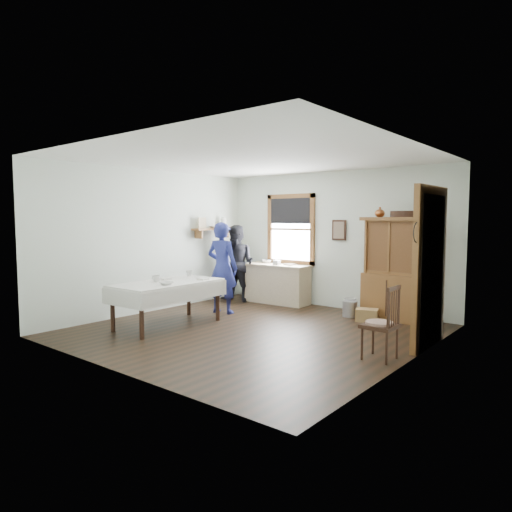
% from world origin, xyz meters
% --- Properties ---
extents(room, '(5.01, 5.01, 2.70)m').
position_xyz_m(room, '(0.00, 0.00, 1.35)').
color(room, black).
rests_on(room, ground).
extents(window, '(1.18, 0.07, 1.48)m').
position_xyz_m(window, '(-1.00, 2.46, 1.64)').
color(window, white).
rests_on(window, room).
extents(doorway, '(0.09, 1.14, 2.22)m').
position_xyz_m(doorway, '(2.46, 0.85, 1.16)').
color(doorway, '#41362F').
rests_on(doorway, room).
extents(wall_shelf, '(0.24, 1.00, 0.44)m').
position_xyz_m(wall_shelf, '(-2.37, 1.54, 1.57)').
color(wall_shelf, brown).
rests_on(wall_shelf, room).
extents(framed_picture, '(0.30, 0.04, 0.40)m').
position_xyz_m(framed_picture, '(0.15, 2.46, 1.55)').
color(framed_picture, '#371F13').
rests_on(framed_picture, room).
extents(rug_beater, '(0.01, 0.27, 0.27)m').
position_xyz_m(rug_beater, '(2.45, 0.30, 1.72)').
color(rug_beater, black).
rests_on(rug_beater, room).
extents(work_counter, '(1.45, 0.61, 0.82)m').
position_xyz_m(work_counter, '(-1.13, 2.17, 0.41)').
color(work_counter, '#CDB98E').
rests_on(work_counter, room).
extents(china_hutch, '(1.08, 0.56, 1.80)m').
position_xyz_m(china_hutch, '(1.36, 2.19, 0.90)').
color(china_hutch, brown).
rests_on(china_hutch, room).
extents(dining_table, '(1.02, 1.87, 0.74)m').
position_xyz_m(dining_table, '(-1.32, -0.63, 0.37)').
color(dining_table, white).
rests_on(dining_table, room).
extents(spindle_chair, '(0.45, 0.45, 0.95)m').
position_xyz_m(spindle_chair, '(2.17, -0.14, 0.47)').
color(spindle_chair, '#371F13').
rests_on(spindle_chair, room).
extents(pail, '(0.33, 0.33, 0.28)m').
position_xyz_m(pail, '(0.70, 1.91, 0.14)').
color(pail, '#98999F').
rests_on(pail, room).
extents(wicker_basket, '(0.43, 0.36, 0.22)m').
position_xyz_m(wicker_basket, '(1.11, 1.75, 0.11)').
color(wicker_basket, tan).
rests_on(wicker_basket, room).
extents(woman_blue, '(0.64, 0.49, 1.58)m').
position_xyz_m(woman_blue, '(-1.33, 0.70, 0.79)').
color(woman_blue, navy).
rests_on(woman_blue, room).
extents(figure_dark, '(0.80, 0.65, 1.52)m').
position_xyz_m(figure_dark, '(-1.88, 1.75, 0.76)').
color(figure_dark, black).
rests_on(figure_dark, room).
extents(table_cup_a, '(0.14, 0.14, 0.11)m').
position_xyz_m(table_cup_a, '(-1.46, -0.75, 0.79)').
color(table_cup_a, silver).
rests_on(table_cup_a, dining_table).
extents(table_cup_b, '(0.13, 0.13, 0.10)m').
position_xyz_m(table_cup_b, '(-1.61, 0.11, 0.79)').
color(table_cup_b, silver).
rests_on(table_cup_b, dining_table).
extents(table_bowl, '(0.24, 0.24, 0.06)m').
position_xyz_m(table_bowl, '(-1.05, -0.88, 0.76)').
color(table_bowl, silver).
rests_on(table_bowl, dining_table).
extents(counter_book, '(0.15, 0.20, 0.02)m').
position_xyz_m(counter_book, '(-0.93, 2.23, 0.83)').
color(counter_book, '#7D6853').
rests_on(counter_book, work_counter).
extents(counter_bowl, '(0.21, 0.21, 0.06)m').
position_xyz_m(counter_bowl, '(-1.49, 2.28, 0.85)').
color(counter_bowl, silver).
rests_on(counter_bowl, work_counter).
extents(shelf_bowl, '(0.22, 0.22, 0.05)m').
position_xyz_m(shelf_bowl, '(-2.37, 1.55, 1.60)').
color(shelf_bowl, silver).
rests_on(shelf_bowl, wall_shelf).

